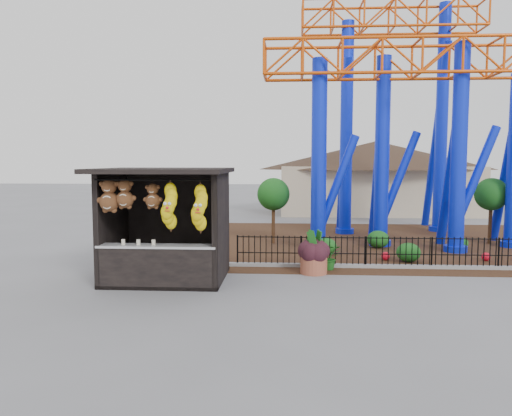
# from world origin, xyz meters

# --- Properties ---
(ground) EXTENTS (120.00, 120.00, 0.00)m
(ground) POSITION_xyz_m (0.00, 0.00, 0.00)
(ground) COLOR slate
(ground) RESTS_ON ground
(mulch_bed) EXTENTS (18.00, 12.00, 0.02)m
(mulch_bed) POSITION_xyz_m (4.00, 8.00, 0.01)
(mulch_bed) COLOR #331E11
(mulch_bed) RESTS_ON ground
(curb) EXTENTS (18.00, 0.18, 0.12)m
(curb) POSITION_xyz_m (4.00, 3.00, 0.06)
(curb) COLOR gray
(curb) RESTS_ON ground
(prize_booth) EXTENTS (3.50, 3.40, 3.12)m
(prize_booth) POSITION_xyz_m (-3.02, 0.91, 1.54)
(prize_booth) COLOR black
(prize_booth) RESTS_ON ground
(picket_fence) EXTENTS (12.20, 0.06, 1.00)m
(picket_fence) POSITION_xyz_m (4.90, 3.00, 0.50)
(picket_fence) COLOR black
(picket_fence) RESTS_ON ground
(roller_coaster) EXTENTS (11.00, 6.37, 10.82)m
(roller_coaster) POSITION_xyz_m (5.12, 8.23, 6.44)
(roller_coaster) COLOR #0D24E1
(roller_coaster) RESTS_ON ground
(terracotta_planter) EXTENTS (0.92, 0.92, 0.56)m
(terracotta_planter) POSITION_xyz_m (1.15, 2.15, 0.28)
(terracotta_planter) COLOR #9C5039
(terracotta_planter) RESTS_ON ground
(planter_foliage) EXTENTS (0.70, 0.70, 0.64)m
(planter_foliage) POSITION_xyz_m (1.15, 2.15, 0.88)
(planter_foliage) COLOR black
(planter_foliage) RESTS_ON terracotta_planter
(potted_plant) EXTENTS (0.78, 0.70, 0.77)m
(potted_plant) POSITION_xyz_m (1.64, 2.70, 0.39)
(potted_plant) COLOR #1E5318
(potted_plant) RESTS_ON ground
(landscaping) EXTENTS (8.02, 3.47, 0.66)m
(landscaping) POSITION_xyz_m (4.45, 5.41, 0.30)
(landscaping) COLOR #174F17
(landscaping) RESTS_ON mulch_bed
(pavilion) EXTENTS (15.00, 15.00, 4.80)m
(pavilion) POSITION_xyz_m (6.00, 20.00, 3.07)
(pavilion) COLOR #BFAD8C
(pavilion) RESTS_ON ground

